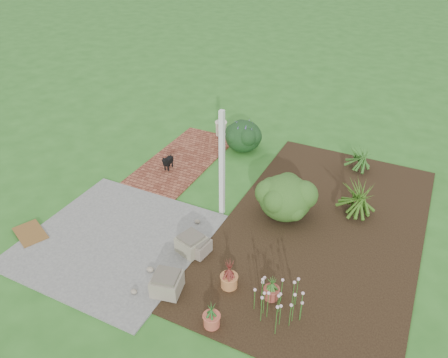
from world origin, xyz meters
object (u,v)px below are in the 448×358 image
at_px(cream_ceramic_urn, 221,128).
at_px(evergreen_shrub, 285,197).
at_px(stone_trough_near, 167,284).
at_px(black_dog, 167,161).

xyz_separation_m(cream_ceramic_urn, evergreen_shrub, (3.01, -2.88, 0.28)).
distance_m(stone_trough_near, black_dog, 4.22).
xyz_separation_m(stone_trough_near, evergreen_shrub, (1.11, 3.06, 0.32)).
height_order(black_dog, evergreen_shrub, evergreen_shrub).
relative_size(black_dog, cream_ceramic_urn, 1.13).
bearing_deg(black_dog, cream_ceramic_urn, 76.52).
relative_size(stone_trough_near, cream_ceramic_urn, 1.20).
distance_m(stone_trough_near, evergreen_shrub, 3.27).
bearing_deg(evergreen_shrub, cream_ceramic_urn, 136.29).
xyz_separation_m(black_dog, evergreen_shrub, (3.37, -0.50, 0.24)).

